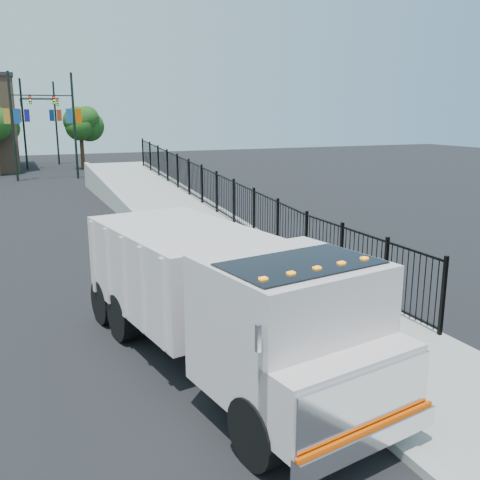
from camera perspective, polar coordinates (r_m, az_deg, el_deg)
name	(u,v)px	position (r m, az deg, el deg)	size (l,w,h in m)	color
ground	(260,332)	(12.75, 2.19, -9.80)	(120.00, 120.00, 0.00)	black
sidewalk	(381,349)	(12.13, 14.82, -11.21)	(3.55, 12.00, 0.12)	#9E998E
curb	(303,365)	(11.11, 6.78, -13.09)	(0.30, 12.00, 0.16)	#ADAAA3
ramp	(163,213)	(27.96, -8.17, 2.92)	(3.95, 24.00, 1.70)	#9E998E
iron_fence	(217,205)	(24.50, -2.49, 3.70)	(0.10, 28.00, 1.80)	black
truck	(222,295)	(10.43, -1.92, -5.84)	(3.92, 8.53, 2.81)	black
worker	(316,305)	(11.38, 8.13, -6.85)	(0.72, 0.47, 1.97)	#510B13
debris	(331,355)	(11.39, 9.72, -12.05)	(0.33, 0.33, 0.08)	silver
light_pole_0	(17,122)	(43.75, -22.71, 11.53)	(3.77, 0.22, 8.00)	black
light_pole_1	(70,122)	(43.93, -17.67, 11.93)	(3.78, 0.22, 8.00)	black
light_pole_2	(27,120)	(52.61, -21.78, 11.75)	(3.78, 0.22, 8.00)	black
light_pole_3	(53,120)	(56.83, -19.36, 12.00)	(3.77, 0.22, 8.00)	black
tree_1	(80,125)	(51.49, -16.65, 11.65)	(2.52, 2.52, 5.26)	#382314
tree_2	(0,124)	(57.35, -24.25, 11.20)	(3.34, 3.34, 5.67)	#382314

